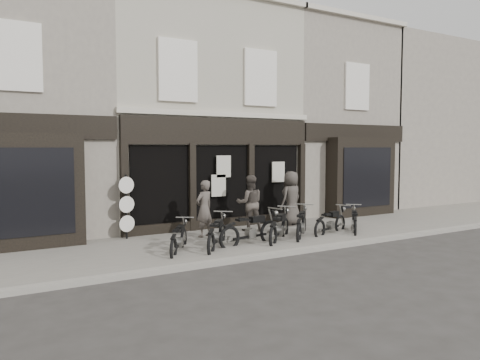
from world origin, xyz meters
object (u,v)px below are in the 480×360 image
motorcycle_1 (217,237)px  motorcycle_5 (331,225)px  motorcycle_2 (251,232)px  advert_sign_post (126,210)px  man_left (204,209)px  motorcycle_0 (179,242)px  man_centre (250,203)px  motorcycle_6 (354,223)px  man_right (291,198)px  motorcycle_4 (302,227)px  motorcycle_3 (279,230)px

motorcycle_1 → motorcycle_5: (4.22, 0.04, -0.02)m
motorcycle_2 → advert_sign_post: bearing=130.9°
man_left → motorcycle_0: bearing=24.7°
motorcycle_0 → man_centre: (3.25, 1.61, 0.68)m
motorcycle_2 → motorcycle_6: (4.04, -0.07, -0.06)m
man_centre → man_right: bearing=-151.6°
motorcycle_4 → man_left: size_ratio=0.97×
motorcycle_1 → man_right: man_right is taller
motorcycle_3 → motorcycle_5: 2.10m
man_right → man_left: bearing=-10.1°
motorcycle_4 → man_right: (0.96, 1.83, 0.68)m
motorcycle_5 → advert_sign_post: advert_sign_post is taller
man_right → motorcycle_3: bearing=29.6°
motorcycle_1 → motorcycle_5: bearing=-49.7°
man_left → man_centre: size_ratio=0.95×
motorcycle_6 → man_left: bearing=113.7°
man_left → man_centre: bearing=166.6°
motorcycle_5 → motorcycle_0: bearing=159.1°
motorcycle_2 → motorcycle_5: size_ratio=1.17×
man_left → motorcycle_1: bearing=57.3°
motorcycle_1 → motorcycle_5: size_ratio=0.93×
motorcycle_5 → man_left: 4.18m
motorcycle_3 → advert_sign_post: (-3.94, 2.46, 0.60)m
advert_sign_post → man_right: bearing=-16.2°
motorcycle_2 → motorcycle_4: size_ratio=1.30×
motorcycle_2 → man_centre: (1.03, 1.73, 0.62)m
motorcycle_0 → motorcycle_4: (4.15, -0.03, 0.05)m
motorcycle_2 → motorcycle_0: bearing=167.7°
motorcycle_6 → man_right: 2.40m
motorcycle_4 → motorcycle_5: bearing=-47.3°
man_centre → man_right: size_ratio=0.96×
motorcycle_4 → motorcycle_6: motorcycle_4 is taller
motorcycle_1 → man_left: man_left is taller
motorcycle_1 → motorcycle_2: motorcycle_2 is taller
motorcycle_4 → motorcycle_3: bearing=140.6°
motorcycle_3 → man_centre: man_centre is taller
motorcycle_4 → man_right: size_ratio=0.89×
motorcycle_1 → man_centre: 2.81m
motorcycle_5 → motorcycle_1: bearing=160.3°
motorcycle_5 → motorcycle_3: bearing=161.7°
motorcycle_0 → man_right: man_right is taller
motorcycle_1 → motorcycle_4: motorcycle_4 is taller
advert_sign_post → man_left: bearing=-33.8°
motorcycle_2 → advert_sign_post: 3.87m
motorcycle_0 → man_left: size_ratio=0.95×
motorcycle_1 → advert_sign_post: size_ratio=0.85×
motorcycle_6 → man_left: man_left is taller
motorcycle_3 → motorcycle_4: bearing=-34.3°
motorcycle_3 → advert_sign_post: advert_sign_post is taller
motorcycle_0 → motorcycle_5: (5.33, -0.06, 0.02)m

